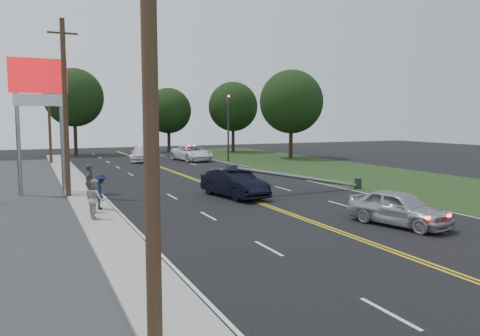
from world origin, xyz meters
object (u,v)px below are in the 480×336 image
bystander_a (93,196)px  bystander_c (100,191)px  emergency_a (192,153)px  bystander_d (89,182)px  pylon_sign (39,93)px  waiting_sedan (399,208)px  utility_pole_mid (65,108)px  utility_pole_near (150,84)px  bystander_b (95,199)px  traffic_signal (228,122)px  fallen_streetlight (307,178)px  emergency_b (142,154)px  crashed_sedan (234,183)px  utility_pole_far (49,113)px

bystander_a → bystander_c: bearing=-45.4°
emergency_a → bystander_d: bearing=-128.5°
pylon_sign → waiting_sedan: size_ratio=1.82×
bystander_d → utility_pole_mid: bearing=47.7°
utility_pole_near → bystander_c: utility_pole_near is taller
pylon_sign → bystander_b: (1.91, -8.96, -5.00)m
pylon_sign → utility_pole_near: bearing=-86.6°
traffic_signal → fallen_streetlight: (-4.11, -22.00, -3.29)m
bystander_a → bystander_d: bystander_d is taller
bystander_a → pylon_sign: bearing=-0.8°
bystander_d → emergency_b: bearing=1.4°
fallen_streetlight → bystander_a: bearing=-173.0°
utility_pole_mid → waiting_sedan: (12.19, -13.12, -4.33)m
emergency_a → bystander_d: size_ratio=3.05×
emergency_a → bystander_b: 29.95m
waiting_sedan → bystander_c: bearing=128.0°
waiting_sedan → emergency_a: bearing=71.7°
fallen_streetlight → waiting_sedan: (-1.20, -9.12, -0.17)m
crashed_sedan → bystander_d: 7.98m
bystander_c → bystander_d: bystander_d is taller
bystander_d → bystander_a: bearing=-163.6°
utility_pole_mid → utility_pole_near: bearing=-90.0°
utility_pole_far → emergency_b: bearing=-3.7°
utility_pole_mid → waiting_sedan: bearing=-47.1°
waiting_sedan → traffic_signal: bearing=65.2°
pylon_sign → fallen_streetlight: pylon_sign is taller
fallen_streetlight → emergency_b: bearing=99.8°
utility_pole_mid → crashed_sedan: 10.38m
utility_pole_mid → emergency_b: size_ratio=1.76×
traffic_signal → fallen_streetlight: traffic_signal is taller
emergency_a → bystander_d: (-13.04, -21.68, 0.27)m
utility_pole_far → emergency_a: (14.00, -2.17, -4.26)m
traffic_signal → utility_pole_far: utility_pole_far is taller
pylon_sign → utility_pole_near: size_ratio=0.80×
waiting_sedan → bystander_d: 15.91m
utility_pole_far → crashed_sedan: size_ratio=2.03×
utility_pole_mid → emergency_a: (14.00, 19.83, -4.26)m
utility_pole_near → pylon_sign: bearing=93.4°
utility_pole_far → bystander_c: 27.15m
emergency_a → bystander_c: size_ratio=3.44×
traffic_signal → emergency_a: size_ratio=1.19×
utility_pole_near → bystander_d: (0.95, 18.15, -3.99)m
utility_pole_mid → bystander_c: 6.42m
utility_pole_near → emergency_a: 42.43m
waiting_sedan → bystander_c: size_ratio=2.54×
pylon_sign → utility_pole_mid: bearing=-57.0°
traffic_signal → bystander_c: bearing=-125.7°
traffic_signal → bystander_b: traffic_signal is taller
emergency_a → bystander_b: bystander_b is taller
pylon_sign → bystander_a: pylon_sign is taller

